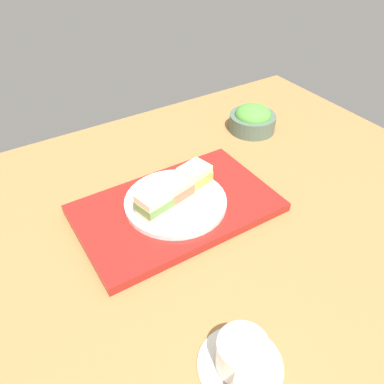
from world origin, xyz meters
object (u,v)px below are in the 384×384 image
Objects in this scene: sandwich_plate at (175,202)px; sandwich_far at (154,204)px; coffee_cup at (241,357)px; sandwich_near at (194,177)px; salad_bowl at (253,119)px; sandwich_middle at (175,190)px.

sandwich_plate is 6.70cm from sandwich_far.
sandwich_near is at bearing -112.48° from coffee_cup.
coffee_cup is (15.22, 36.78, -3.38)cm from sandwich_near.
sandwich_plate is 2.85× the size of sandwich_near.
sandwich_near reaches higher than salad_bowl.
sandwich_middle is at bearing 27.21° from salad_bowl.
salad_bowl is (-30.91, -17.46, -2.70)cm from sandwich_near.
sandwich_near reaches higher than sandwich_middle.
sandwich_plate is at bearing -104.99° from coffee_cup.
sandwich_near is at bearing -166.49° from sandwich_middle.
sandwich_far is 0.57× the size of salad_bowl.
sandwich_far is at bearing 13.51° from sandwich_middle.
coffee_cup is (46.13, 54.24, -0.68)cm from salad_bowl.
sandwich_plate is at bearing 27.21° from salad_bowl.
salad_bowl reaches higher than coffee_cup.
sandwich_middle is at bearing -166.49° from sandwich_far.
sandwich_far is (5.74, 1.38, -0.04)cm from sandwich_middle.
sandwich_far is 34.37cm from coffee_cup.
sandwich_middle is (0.00, -0.00, 3.22)cm from sandwich_plate.
sandwich_middle is 36.78cm from coffee_cup.
sandwich_far is (5.74, 1.38, 3.17)cm from sandwich_plate.
sandwich_far is at bearing -96.28° from coffee_cup.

